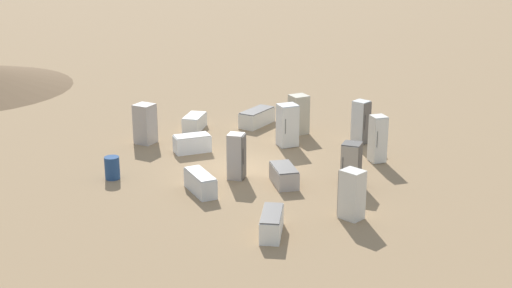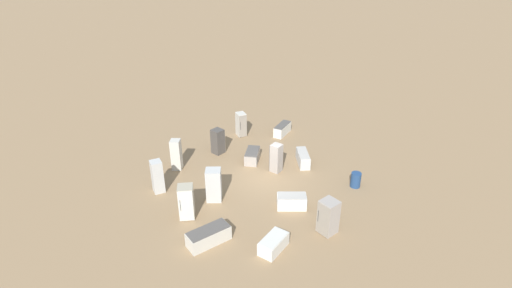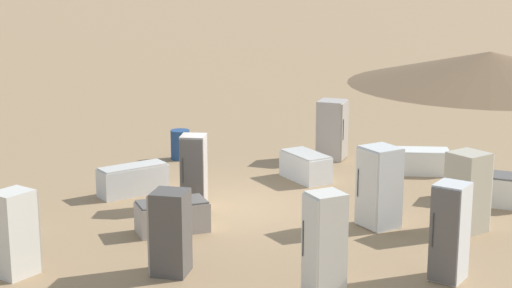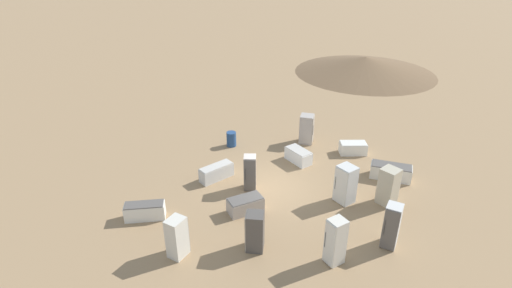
% 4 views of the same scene
% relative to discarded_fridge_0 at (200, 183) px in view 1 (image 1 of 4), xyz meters
% --- Properties ---
extents(ground_plane, '(1000.00, 1000.00, 0.00)m').
position_rel_discarded_fridge_0_xyz_m(ground_plane, '(2.37, -1.42, -0.36)').
color(ground_plane, '#937551').
extents(discarded_fridge_0, '(1.79, 1.28, 0.73)m').
position_rel_discarded_fridge_0_xyz_m(discarded_fridge_0, '(0.00, 0.00, 0.00)').
color(discarded_fridge_0, silver).
rests_on(discarded_fridge_0, ground_plane).
extents(discarded_fridge_1, '(1.57, 1.05, 0.65)m').
position_rel_discarded_fridge_0_xyz_m(discarded_fridge_1, '(7.68, 0.84, -0.04)').
color(discarded_fridge_1, silver).
rests_on(discarded_fridge_1, ground_plane).
extents(discarded_fridge_2, '(1.21, 1.62, 0.72)m').
position_rel_discarded_fridge_0_xyz_m(discarded_fridge_2, '(4.46, 0.67, -0.01)').
color(discarded_fridge_2, white).
rests_on(discarded_fridge_2, ground_plane).
extents(discarded_fridge_3, '(0.95, 0.97, 1.78)m').
position_rel_discarded_fridge_0_xyz_m(discarded_fridge_3, '(5.26, -3.25, 0.53)').
color(discarded_fridge_3, silver).
rests_on(discarded_fridge_3, ground_plane).
extents(discarded_fridge_4, '(0.99, 0.97, 1.73)m').
position_rel_discarded_fridge_0_xyz_m(discarded_fridge_4, '(7.05, -3.81, 0.50)').
color(discarded_fridge_4, '#B2A88E').
rests_on(discarded_fridge_4, ground_plane).
extents(discarded_fridge_5, '(1.71, 0.79, 0.72)m').
position_rel_discarded_fridge_0_xyz_m(discarded_fridge_5, '(-3.39, -2.41, -0.01)').
color(discarded_fridge_5, silver).
rests_on(discarded_fridge_5, ground_plane).
extents(discarded_fridge_6, '(0.68, 0.71, 1.71)m').
position_rel_discarded_fridge_0_xyz_m(discarded_fridge_6, '(1.40, -1.23, 0.49)').
color(discarded_fridge_6, '#A89E93').
rests_on(discarded_fridge_6, ground_plane).
extents(discarded_fridge_7, '(0.83, 0.84, 1.83)m').
position_rel_discarded_fridge_0_xyz_m(discarded_fridge_7, '(5.67, -6.36, 0.55)').
color(discarded_fridge_7, silver).
rests_on(discarded_fridge_7, ground_plane).
extents(discarded_fridge_8, '(1.02, 1.01, 1.69)m').
position_rel_discarded_fridge_0_xyz_m(discarded_fridge_8, '(5.65, 2.74, 0.48)').
color(discarded_fridge_8, '#A89E93').
rests_on(discarded_fridge_8, ground_plane).
extents(discarded_fridge_9, '(0.76, 0.71, 1.85)m').
position_rel_discarded_fridge_0_xyz_m(discarded_fridge_9, '(3.27, -6.68, 0.57)').
color(discarded_fridge_9, beige).
rests_on(discarded_fridge_9, ground_plane).
extents(discarded_fridge_10, '(0.85, 0.82, 1.60)m').
position_rel_discarded_fridge_0_xyz_m(discarded_fridge_10, '(0.65, -5.31, 0.44)').
color(discarded_fridge_10, '#4C4742').
rests_on(discarded_fridge_10, ground_plane).
extents(discarded_fridge_11, '(2.05, 1.70, 0.73)m').
position_rel_discarded_fridge_0_xyz_m(discarded_fridge_11, '(8.32, -1.97, 0.00)').
color(discarded_fridge_11, beige).
rests_on(discarded_fridge_11, ground_plane).
extents(discarded_fridge_12, '(0.90, 0.90, 1.63)m').
position_rel_discarded_fridge_0_xyz_m(discarded_fridge_12, '(-2.18, -4.97, 0.45)').
color(discarded_fridge_12, beige).
rests_on(discarded_fridge_12, ground_plane).
extents(discarded_fridge_13, '(1.63, 1.06, 0.68)m').
position_rel_discarded_fridge_0_xyz_m(discarded_fridge_13, '(0.81, -2.94, -0.02)').
color(discarded_fridge_13, '#A89E93').
rests_on(discarded_fridge_13, ground_plane).
extents(rusty_barrel, '(0.54, 0.54, 0.84)m').
position_rel_discarded_fridge_0_xyz_m(rusty_barrel, '(1.36, 3.33, 0.06)').
color(rusty_barrel, navy).
rests_on(rusty_barrel, ground_plane).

